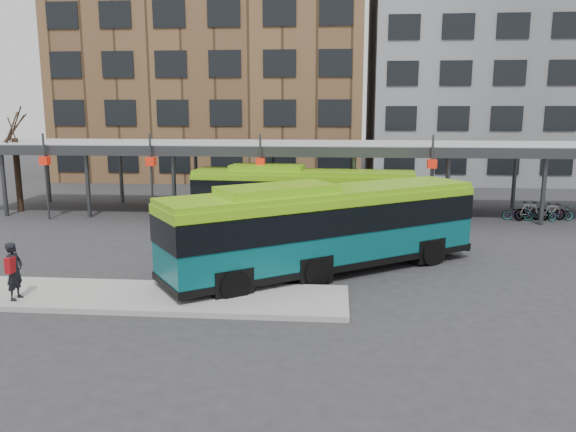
# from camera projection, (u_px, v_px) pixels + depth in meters

# --- Properties ---
(ground) EXTENTS (120.00, 120.00, 0.00)m
(ground) POSITION_uv_depth(u_px,v_px,m) (306.00, 277.00, 20.77)
(ground) COLOR #28282B
(ground) RESTS_ON ground
(boarding_island) EXTENTS (14.00, 3.00, 0.18)m
(boarding_island) POSITION_uv_depth(u_px,v_px,m) (133.00, 296.00, 18.29)
(boarding_island) COLOR gray
(boarding_island) RESTS_ON ground
(canopy) EXTENTS (40.00, 6.53, 4.80)m
(canopy) POSITION_uv_depth(u_px,v_px,m) (318.00, 147.00, 32.64)
(canopy) COLOR #999B9E
(canopy) RESTS_ON ground
(tree) EXTENTS (1.64, 1.64, 5.60)m
(tree) POSITION_uv_depth(u_px,v_px,m) (18.00, 171.00, 33.58)
(tree) COLOR black
(tree) RESTS_ON ground
(building_brick) EXTENTS (26.00, 14.00, 22.00)m
(building_brick) POSITION_uv_depth(u_px,v_px,m) (216.00, 54.00, 50.87)
(building_brick) COLOR brown
(building_brick) RESTS_ON ground
(building_grey) EXTENTS (24.00, 14.00, 20.00)m
(building_grey) POSITION_uv_depth(u_px,v_px,m) (510.00, 63.00, 48.85)
(building_grey) COLOR slate
(building_grey) RESTS_ON ground
(bus_front) EXTENTS (11.84, 9.40, 3.47)m
(bus_front) POSITION_uv_depth(u_px,v_px,m) (325.00, 226.00, 20.97)
(bus_front) COLOR #075055
(bus_front) RESTS_ON ground
(bus_rear) EXTENTS (11.74, 3.31, 3.20)m
(bus_rear) POSITION_uv_depth(u_px,v_px,m) (302.00, 194.00, 29.71)
(bus_rear) COLOR #075055
(bus_rear) RESTS_ON ground
(pedestrian) EXTENTS (0.46, 0.69, 1.84)m
(pedestrian) POSITION_uv_depth(u_px,v_px,m) (14.00, 271.00, 17.59)
(pedestrian) COLOR black
(pedestrian) RESTS_ON boarding_island
(bike_rack) EXTENTS (3.98, 1.22, 1.08)m
(bike_rack) POSITION_uv_depth(u_px,v_px,m) (538.00, 212.00, 31.16)
(bike_rack) COLOR slate
(bike_rack) RESTS_ON ground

